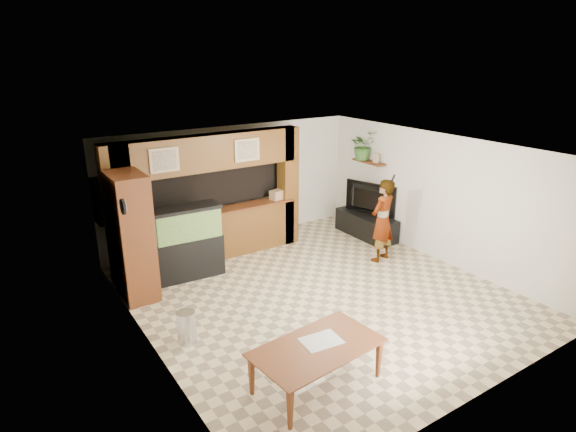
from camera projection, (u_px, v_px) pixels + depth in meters
floor at (319, 294)px, 8.59m from camera, size 6.50×6.50×0.00m
ceiling at (322, 150)px, 7.74m from camera, size 6.50×6.50×0.00m
wall_back at (233, 184)px, 10.74m from camera, size 6.00×0.00×6.00m
wall_left at (146, 267)px, 6.61m from camera, size 0.00×6.50×6.50m
wall_right at (439, 198)px, 9.72m from camera, size 0.00×6.50×6.50m
partition at (205, 197)px, 9.75m from camera, size 4.20×0.99×2.60m
wall_clock at (123, 207)px, 7.22m from camera, size 0.05×0.25×0.25m
wall_shelf at (369, 162)px, 11.06m from camera, size 0.25×0.90×0.04m
pantry_cabinet at (132, 237)px, 8.20m from camera, size 0.56×0.91×2.22m
trash_can at (187, 327)px, 7.09m from camera, size 0.28×0.28×0.51m
aquarium at (188, 243)px, 9.06m from camera, size 1.27×0.48×1.41m
tv_stand at (366, 225)px, 11.22m from camera, size 0.58×1.58×0.53m
television at (368, 199)px, 11.02m from camera, size 0.55×1.26×0.73m
photo_frame at (376, 158)px, 10.84m from camera, size 0.05×0.16×0.21m
potted_plant at (363, 145)px, 11.08m from camera, size 0.61×0.54×0.67m
person at (382, 221)px, 9.74m from camera, size 0.71×0.55×1.72m
microphone at (393, 178)px, 9.34m from camera, size 0.04×0.11×0.17m
dining_table at (319, 367)px, 6.13m from camera, size 1.75×1.09×0.59m
newspaper_a at (321, 341)px, 6.17m from camera, size 0.54×0.41×0.01m
counter_box at (277, 195)px, 10.50m from camera, size 0.34×0.27×0.20m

